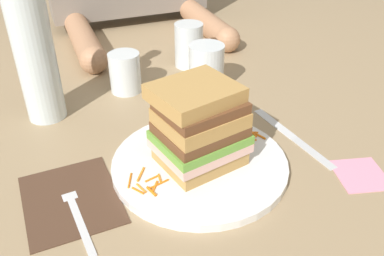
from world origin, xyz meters
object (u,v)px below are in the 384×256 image
object	(u,v)px
napkin_dark	(71,200)
fork	(75,208)
juice_glass	(206,70)
empty_tumbler_0	(125,72)
sandwich	(199,126)
knife	(294,138)
main_plate	(199,163)
empty_tumbler_1	(189,45)
water_bottle	(34,48)
napkin_pink	(361,174)

from	to	relation	value
napkin_dark	fork	distance (m)	0.02
fork	juice_glass	distance (m)	0.40
fork	empty_tumbler_0	xyz separation A→B (m)	(0.15, 0.31, 0.04)
sandwich	knife	bearing A→B (deg)	2.99
main_plate	empty_tumbler_1	size ratio (longest dim) A/B	2.75
knife	juice_glass	size ratio (longest dim) A/B	2.09
fork	water_bottle	world-z (taller)	water_bottle
fork	empty_tumbler_1	bearing A→B (deg)	50.47
fork	water_bottle	xyz separation A→B (m)	(-0.01, 0.27, 0.13)
sandwich	water_bottle	world-z (taller)	water_bottle
juice_glass	napkin_pink	distance (m)	0.36
main_plate	empty_tumbler_1	xyz separation A→B (m)	(0.12, 0.35, 0.04)
empty_tumbler_1	water_bottle	bearing A→B (deg)	-160.99
empty_tumbler_0	empty_tumbler_1	bearing A→B (deg)	22.39
water_bottle	napkin_pink	world-z (taller)	water_bottle
fork	napkin_pink	distance (m)	0.42
fork	empty_tumbler_1	xyz separation A→B (m)	(0.31, 0.38, 0.04)
sandwich	empty_tumbler_1	size ratio (longest dim) A/B	1.48
main_plate	water_bottle	xyz separation A→B (m)	(-0.20, 0.24, 0.13)
main_plate	napkin_pink	distance (m)	0.24
water_bottle	empty_tumbler_0	xyz separation A→B (m)	(0.16, 0.04, -0.09)
fork	knife	world-z (taller)	fork
water_bottle	napkin_pink	bearing A→B (deg)	-39.95
napkin_dark	water_bottle	size ratio (longest dim) A/B	0.53
napkin_dark	knife	bearing A→B (deg)	2.23
main_plate	fork	size ratio (longest dim) A/B	1.61
napkin_dark	water_bottle	xyz separation A→B (m)	(-0.01, 0.25, 0.13)
main_plate	napkin_dark	xyz separation A→B (m)	(-0.19, -0.00, -0.00)
knife	empty_tumbler_1	xyz separation A→B (m)	(-0.06, 0.34, 0.05)
main_plate	empty_tumbler_0	distance (m)	0.29
water_bottle	fork	bearing A→B (deg)	-88.14
fork	napkin_pink	bearing A→B (deg)	-11.29
knife	napkin_pink	size ratio (longest dim) A/B	2.61
juice_glass	empty_tumbler_1	size ratio (longest dim) A/B	0.98
napkin_pink	water_bottle	bearing A→B (deg)	140.05
empty_tumbler_1	napkin_pink	world-z (taller)	empty_tumbler_1
main_plate	knife	xyz separation A→B (m)	(0.18, 0.01, -0.00)
knife	napkin_dark	bearing A→B (deg)	-177.77
fork	empty_tumbler_0	bearing A→B (deg)	64.32
napkin_dark	sandwich	bearing A→B (deg)	1.52
sandwich	napkin_dark	xyz separation A→B (m)	(-0.19, -0.01, -0.07)
main_plate	fork	xyz separation A→B (m)	(-0.19, -0.03, -0.00)
main_plate	empty_tumbler_1	bearing A→B (deg)	71.07
knife	juice_glass	distance (m)	0.23
empty_tumbler_0	empty_tumbler_1	world-z (taller)	empty_tumbler_1
sandwich	fork	distance (m)	0.21
juice_glass	knife	bearing A→B (deg)	-72.68
fork	water_bottle	distance (m)	0.30
fork	napkin_pink	size ratio (longest dim) A/B	2.17
juice_glass	empty_tumbler_0	xyz separation A→B (m)	(-0.15, 0.06, -0.00)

